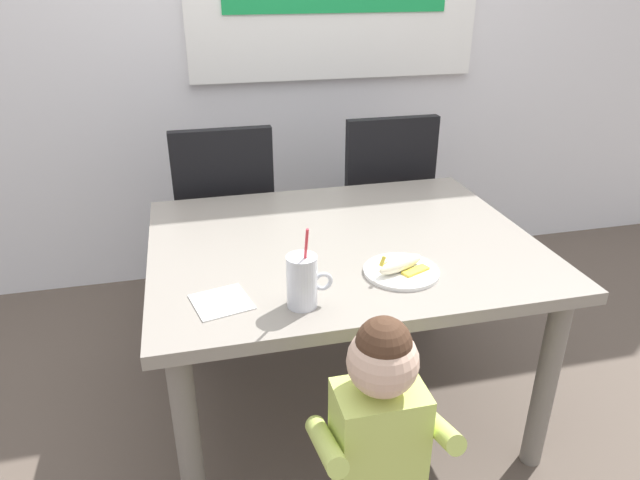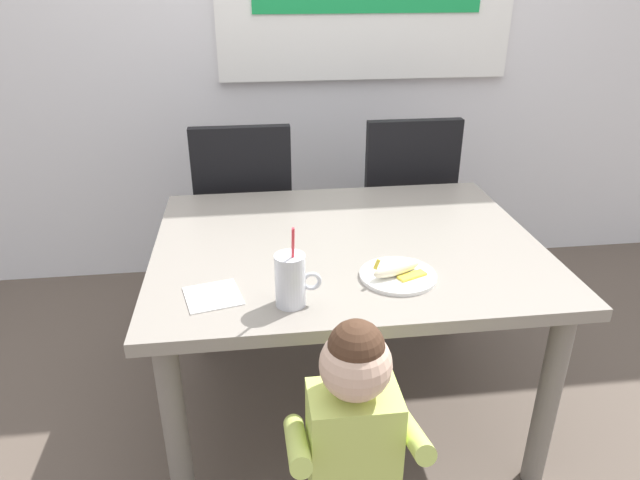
# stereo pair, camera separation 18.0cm
# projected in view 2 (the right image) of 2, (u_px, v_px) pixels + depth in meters

# --- Properties ---
(ground_plane) EXTENTS (24.00, 24.00, 0.00)m
(ground_plane) POSITION_uv_depth(u_px,v_px,m) (343.00, 403.00, 2.24)
(ground_plane) COLOR brown
(dining_table) EXTENTS (1.29, 1.03, 0.71)m
(dining_table) POSITION_uv_depth(u_px,v_px,m) (346.00, 265.00, 1.98)
(dining_table) COLOR gray
(dining_table) RESTS_ON ground
(dining_chair_left) EXTENTS (0.44, 0.44, 0.96)m
(dining_chair_left) POSITION_uv_depth(u_px,v_px,m) (245.00, 210.00, 2.62)
(dining_chair_left) COLOR black
(dining_chair_left) RESTS_ON ground
(dining_chair_right) EXTENTS (0.44, 0.44, 0.96)m
(dining_chair_right) POSITION_uv_depth(u_px,v_px,m) (403.00, 201.00, 2.72)
(dining_chair_right) COLOR black
(dining_chair_right) RESTS_ON ground
(toddler_standing) EXTENTS (0.33, 0.24, 0.84)m
(toddler_standing) POSITION_uv_depth(u_px,v_px,m) (354.00, 431.00, 1.39)
(toddler_standing) COLOR #3F4760
(toddler_standing) RESTS_ON ground
(milk_cup) EXTENTS (0.13, 0.09, 0.25)m
(milk_cup) POSITION_uv_depth(u_px,v_px,m) (291.00, 283.00, 1.55)
(milk_cup) COLOR silver
(milk_cup) RESTS_ON dining_table
(snack_plate) EXTENTS (0.23, 0.23, 0.01)m
(snack_plate) POSITION_uv_depth(u_px,v_px,m) (398.00, 276.00, 1.71)
(snack_plate) COLOR white
(snack_plate) RESTS_ON dining_table
(peeled_banana) EXTENTS (0.18, 0.13, 0.07)m
(peeled_banana) POSITION_uv_depth(u_px,v_px,m) (398.00, 268.00, 1.70)
(peeled_banana) COLOR #F4EAC6
(peeled_banana) RESTS_ON snack_plate
(paper_napkin) EXTENTS (0.18, 0.18, 0.00)m
(paper_napkin) POSITION_uv_depth(u_px,v_px,m) (213.00, 296.00, 1.61)
(paper_napkin) COLOR white
(paper_napkin) RESTS_ON dining_table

